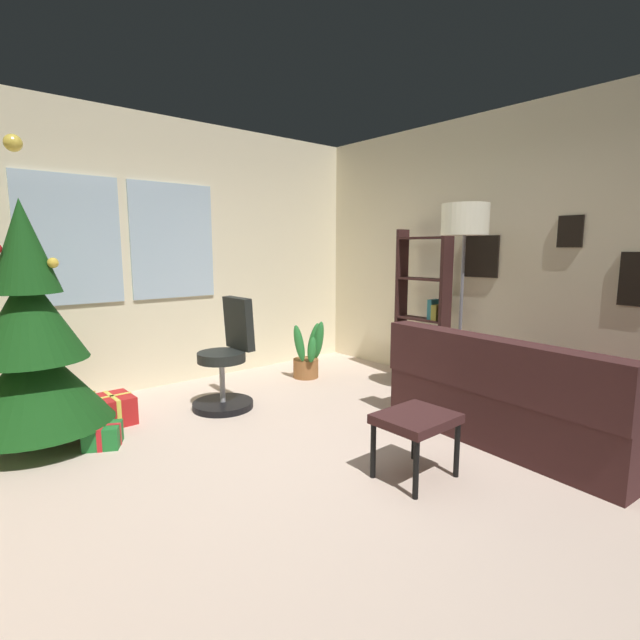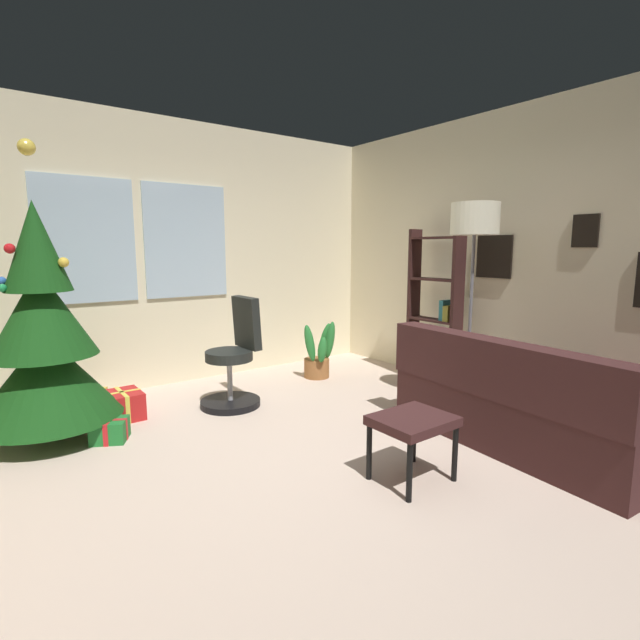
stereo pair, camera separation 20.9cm
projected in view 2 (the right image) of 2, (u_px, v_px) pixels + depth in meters
ground_plane at (319, 474)px, 3.20m from camera, size 4.96×5.18×0.10m
wall_back_with_windows at (172, 254)px, 5.06m from camera, size 4.96×0.12×2.82m
wall_right_with_frames at (531, 255)px, 4.48m from camera, size 0.12×5.18×2.82m
couch at (546, 407)px, 3.53m from camera, size 1.60×2.05×0.84m
footstool at (413, 425)px, 2.97m from camera, size 0.48×0.41×0.43m
holiday_tree at (44, 343)px, 3.59m from camera, size 1.07×1.07×2.26m
gift_box_red at (122, 405)px, 4.10m from camera, size 0.32×0.36×0.24m
gift_box_green at (110, 430)px, 3.63m from camera, size 0.33×0.32×0.17m
gift_box_gold at (90, 403)px, 4.19m from camera, size 0.34×0.36×0.22m
office_chair at (235, 363)px, 4.41m from camera, size 0.56×0.56×1.03m
bookshelf at (435, 317)px, 5.14m from camera, size 0.18×0.64×1.69m
floor_lamp at (474, 230)px, 4.15m from camera, size 0.42×0.42×1.87m
potted_plant at (319, 356)px, 5.39m from camera, size 0.45×0.38×0.65m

